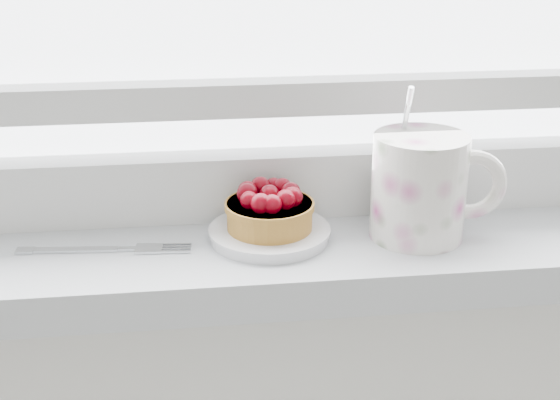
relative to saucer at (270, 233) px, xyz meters
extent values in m
cube|color=#B9BEC0|center=(0.03, 0.00, -0.03)|extent=(1.60, 0.20, 0.04)
cube|color=silver|center=(0.03, 0.07, 0.03)|extent=(1.30, 0.05, 0.07)
cube|color=silver|center=(0.03, 0.07, 0.12)|extent=(1.30, 0.04, 0.04)
cylinder|color=silver|center=(0.00, 0.00, 0.00)|extent=(0.12, 0.12, 0.01)
cylinder|color=#936020|center=(0.00, 0.00, 0.02)|extent=(0.09, 0.09, 0.03)
cylinder|color=#936020|center=(0.00, 0.00, 0.03)|extent=(0.09, 0.09, 0.01)
sphere|color=#460007|center=(0.00, 0.00, 0.04)|extent=(0.02, 0.02, 0.02)
sphere|color=#460007|center=(0.02, 0.01, 0.04)|extent=(0.02, 0.02, 0.02)
sphere|color=#460007|center=(0.02, 0.02, 0.04)|extent=(0.02, 0.02, 0.02)
sphere|color=#460007|center=(0.01, 0.02, 0.04)|extent=(0.02, 0.02, 0.02)
sphere|color=#460007|center=(-0.01, 0.02, 0.04)|extent=(0.02, 0.02, 0.02)
sphere|color=#460007|center=(-0.02, 0.01, 0.04)|extent=(0.02, 0.02, 0.02)
sphere|color=#460007|center=(-0.02, 0.00, 0.04)|extent=(0.02, 0.02, 0.02)
sphere|color=#460007|center=(-0.02, -0.01, 0.04)|extent=(0.02, 0.02, 0.02)
sphere|color=#460007|center=(-0.01, -0.02, 0.04)|extent=(0.02, 0.02, 0.02)
sphere|color=#460007|center=(0.00, -0.03, 0.04)|extent=(0.02, 0.02, 0.02)
sphere|color=#460007|center=(0.01, -0.02, 0.04)|extent=(0.02, 0.02, 0.02)
sphere|color=#460007|center=(0.02, -0.01, 0.04)|extent=(0.02, 0.02, 0.02)
cylinder|color=silver|center=(0.15, -0.01, 0.05)|extent=(0.11, 0.11, 0.11)
cylinder|color=black|center=(0.15, -0.01, 0.10)|extent=(0.08, 0.08, 0.01)
torus|color=silver|center=(0.20, -0.02, 0.05)|extent=(0.07, 0.02, 0.07)
cylinder|color=silver|center=(0.14, 0.01, 0.11)|extent=(0.01, 0.03, 0.07)
cube|color=silver|center=(-0.20, 0.00, 0.00)|extent=(0.09, 0.02, 0.00)
cube|color=silver|center=(-0.24, 0.00, 0.00)|extent=(0.02, 0.01, 0.00)
cube|color=silver|center=(-0.14, -0.01, 0.00)|extent=(0.02, 0.01, 0.00)
cube|color=silver|center=(-0.12, -0.01, 0.00)|extent=(0.03, 0.02, 0.00)
cube|color=silver|center=(-0.10, -0.02, 0.00)|extent=(0.03, 0.01, 0.00)
cube|color=silver|center=(-0.10, -0.02, 0.00)|extent=(0.03, 0.01, 0.00)
cube|color=silver|center=(-0.09, -0.01, 0.00)|extent=(0.03, 0.01, 0.00)
cube|color=silver|center=(-0.09, -0.01, 0.00)|extent=(0.03, 0.01, 0.00)
camera|label=1|loc=(-0.08, -0.72, 0.32)|focal=50.00mm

